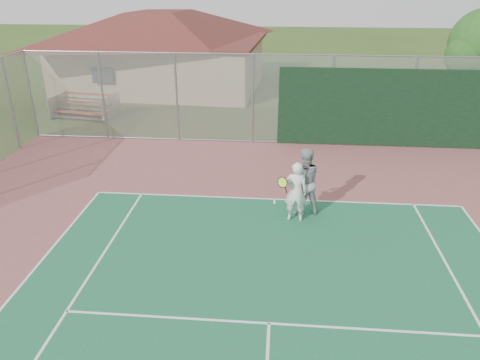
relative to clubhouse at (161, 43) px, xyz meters
The scene contains 5 objects.
back_fence 12.82m from the clubhouse, 45.70° to the right, with size 20.08×0.11×3.53m.
clubhouse is the anchor object (origin of this frame).
bleachers 6.90m from the clubhouse, 110.46° to the right, with size 2.85×1.90×1.00m.
player_white_front 17.22m from the clubhouse, 64.44° to the right, with size 0.87×0.66×1.70m.
player_grey_back 16.93m from the clubhouse, 63.10° to the right, with size 1.13×1.00×1.95m.
Camera 1 is at (0.06, -0.84, 6.35)m, focal length 35.00 mm.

